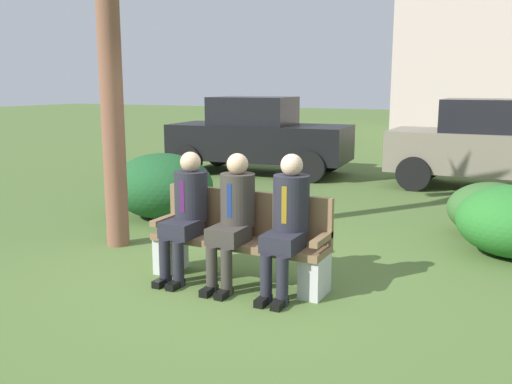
# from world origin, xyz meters

# --- Properties ---
(ground_plane) EXTENTS (80.00, 80.00, 0.00)m
(ground_plane) POSITION_xyz_m (0.00, 0.00, 0.00)
(ground_plane) COLOR #4F6B32
(park_bench) EXTENTS (1.81, 0.44, 0.90)m
(park_bench) POSITION_xyz_m (-0.05, 0.18, 0.42)
(park_bench) COLOR brown
(park_bench) RESTS_ON ground
(seated_man_left) EXTENTS (0.34, 0.72, 1.28)m
(seated_man_left) POSITION_xyz_m (-0.60, 0.06, 0.72)
(seated_man_left) COLOR #23232D
(seated_man_left) RESTS_ON ground
(seated_man_middle) EXTENTS (0.34, 0.72, 1.29)m
(seated_man_middle) POSITION_xyz_m (-0.06, 0.06, 0.72)
(seated_man_middle) COLOR #38332D
(seated_man_middle) RESTS_ON ground
(seated_man_right) EXTENTS (0.34, 0.72, 1.32)m
(seated_man_right) POSITION_xyz_m (0.51, 0.06, 0.74)
(seated_man_right) COLOR #23232D
(seated_man_right) RESTS_ON ground
(shrub_near_bench) EXTENTS (1.53, 1.40, 0.95)m
(shrub_near_bench) POSITION_xyz_m (-2.37, 2.12, 0.48)
(shrub_near_bench) COLOR #1E5428
(shrub_near_bench) RESTS_ON ground
(shrub_mid_lawn) EXTENTS (1.13, 1.04, 0.71)m
(shrub_mid_lawn) POSITION_xyz_m (2.09, 3.12, 0.35)
(shrub_mid_lawn) COLOR #36622C
(shrub_mid_lawn) RESTS_ON ground
(parked_car_near) EXTENTS (4.02, 1.99, 1.68)m
(parked_car_near) POSITION_xyz_m (-2.95, 6.54, 0.84)
(parked_car_near) COLOR black
(parked_car_near) RESTS_ON ground
(parked_car_far) EXTENTS (3.91, 1.72, 1.68)m
(parked_car_far) POSITION_xyz_m (1.88, 6.70, 0.84)
(parked_car_far) COLOR slate
(parked_car_far) RESTS_ON ground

